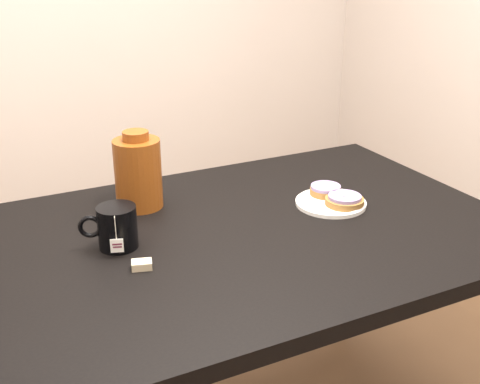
# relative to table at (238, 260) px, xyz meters

# --- Properties ---
(table) EXTENTS (1.40, 0.90, 0.75)m
(table) POSITION_rel_table_xyz_m (0.00, 0.00, 0.00)
(table) COLOR black
(table) RESTS_ON ground_plane
(plate) EXTENTS (0.20, 0.20, 0.01)m
(plate) POSITION_rel_table_xyz_m (0.30, 0.03, 0.09)
(plate) COLOR white
(plate) RESTS_ON table
(bagel_back) EXTENTS (0.10, 0.10, 0.03)m
(bagel_back) POSITION_rel_table_xyz_m (0.32, 0.08, 0.11)
(bagel_back) COLOR brown
(bagel_back) RESTS_ON plate
(bagel_front) EXTENTS (0.14, 0.14, 0.03)m
(bagel_front) POSITION_rel_table_xyz_m (0.32, -0.00, 0.11)
(bagel_front) COLOR brown
(bagel_front) RESTS_ON plate
(mug) EXTENTS (0.15, 0.12, 0.10)m
(mug) POSITION_rel_table_xyz_m (-0.29, 0.05, 0.14)
(mug) COLOR black
(mug) RESTS_ON table
(teabag_pouch) EXTENTS (0.05, 0.04, 0.02)m
(teabag_pouch) POSITION_rel_table_xyz_m (-0.28, -0.08, 0.09)
(teabag_pouch) COLOR #C6B793
(teabag_pouch) RESTS_ON table
(bagel_package) EXTENTS (0.13, 0.13, 0.21)m
(bagel_package) POSITION_rel_table_xyz_m (-0.17, 0.26, 0.18)
(bagel_package) COLOR #5C270C
(bagel_package) RESTS_ON table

